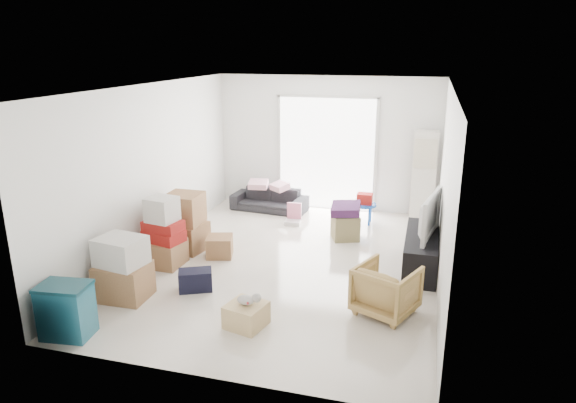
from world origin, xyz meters
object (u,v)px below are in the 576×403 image
(television, at_px, (423,230))
(kids_table, at_px, (364,202))
(armchair, at_px, (386,287))
(sofa, at_px, (269,196))
(tv_console, at_px, (421,251))
(ottoman, at_px, (345,227))
(storage_bins, at_px, (66,310))
(wood_crate, at_px, (246,315))
(ac_tower, at_px, (424,177))

(television, height_order, kids_table, television)
(armchair, bearing_deg, sofa, -30.28)
(tv_console, xyz_separation_m, sofa, (-3.07, 2.11, 0.04))
(sofa, distance_m, ottoman, 2.14)
(sofa, xyz_separation_m, ottoman, (1.77, -1.20, -0.08))
(sofa, bearing_deg, storage_bins, -93.77)
(tv_console, distance_m, ottoman, 1.60)
(armchair, height_order, wood_crate, armchair)
(armchair, bearing_deg, ottoman, -46.05)
(storage_bins, bearing_deg, sofa, 80.97)
(storage_bins, relative_size, ottoman, 1.49)
(television, bearing_deg, tv_console, 10.80)
(tv_console, relative_size, wood_crate, 3.69)
(ottoman, relative_size, wood_crate, 1.02)
(sofa, relative_size, armchair, 2.18)
(wood_crate, bearing_deg, kids_table, 77.99)
(kids_table, bearing_deg, armchair, -78.14)
(ac_tower, bearing_deg, storage_bins, -125.77)
(tv_console, height_order, storage_bins, storage_bins)
(ac_tower, relative_size, ottoman, 3.98)
(ottoman, bearing_deg, sofa, 145.81)
(tv_console, height_order, ottoman, tv_console)
(television, bearing_deg, ac_tower, 12.06)
(storage_bins, bearing_deg, television, 38.30)
(storage_bins, bearing_deg, kids_table, 60.23)
(tv_console, relative_size, kids_table, 2.71)
(ac_tower, bearing_deg, television, -88.74)
(ac_tower, bearing_deg, sofa, -177.16)
(ac_tower, height_order, kids_table, ac_tower)
(sofa, distance_m, wood_crate, 4.57)
(ac_tower, bearing_deg, armchair, -95.04)
(wood_crate, bearing_deg, ac_tower, 67.20)
(armchair, xyz_separation_m, kids_table, (-0.71, 3.37, 0.06))
(ac_tower, xyz_separation_m, kids_table, (-1.05, -0.44, -0.46))
(ac_tower, xyz_separation_m, wood_crate, (-1.93, -4.58, -0.73))
(sofa, height_order, wood_crate, sofa)
(television, distance_m, wood_crate, 3.08)
(tv_console, xyz_separation_m, kids_table, (-1.10, 1.82, 0.15))
(sofa, distance_m, kids_table, 2.00)
(tv_console, relative_size, armchair, 2.25)
(ac_tower, distance_m, storage_bins, 6.61)
(tv_console, distance_m, armchair, 1.60)
(armchair, distance_m, kids_table, 3.45)
(storage_bins, relative_size, kids_table, 1.11)
(kids_table, bearing_deg, ottoman, -103.11)
(television, bearing_deg, wood_crate, 150.36)
(television, relative_size, armchair, 1.58)
(television, xyz_separation_m, armchair, (-0.39, -1.55, -0.25))
(sofa, height_order, armchair, armchair)
(ac_tower, relative_size, armchair, 2.47)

